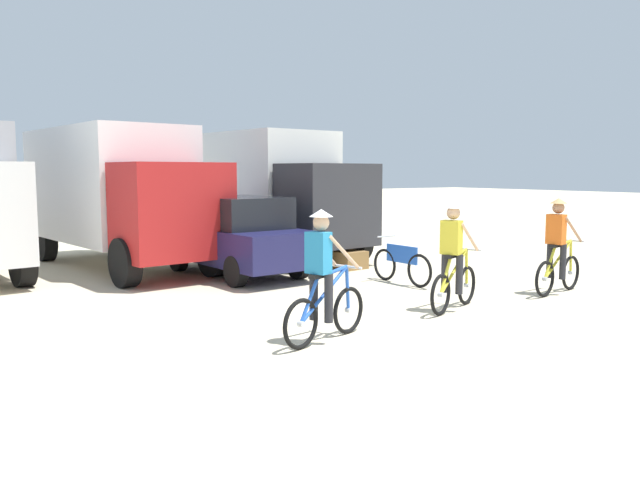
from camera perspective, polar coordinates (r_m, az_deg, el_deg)
ground_plane at (r=8.32m, az=11.03°, el=-10.12°), size 120.00×120.00×0.00m
box_truck_avon_van at (r=16.06m, az=-17.77°, el=4.32°), size 3.18×6.99×3.35m
box_truck_white_box at (r=17.59m, az=-5.33°, el=4.73°), size 3.16×6.99×3.35m
sedan_parked at (r=14.24m, az=-7.49°, el=0.36°), size 2.13×4.34×1.76m
cyclist_orange_shirt at (r=8.59m, az=0.28°, el=-3.69°), size 1.66×0.70×1.82m
cyclist_cowboy_hat at (r=10.77m, az=11.89°, el=-1.80°), size 1.64×0.76×1.82m
cyclist_near_camera at (r=12.79m, az=20.57°, el=-0.82°), size 1.71×0.55×1.82m
bicycle_spare at (r=13.21m, az=7.33°, el=-2.22°), size 0.50×1.73×0.97m
supply_crate at (r=15.18m, az=2.59°, el=-1.79°), size 0.78×0.77×0.42m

